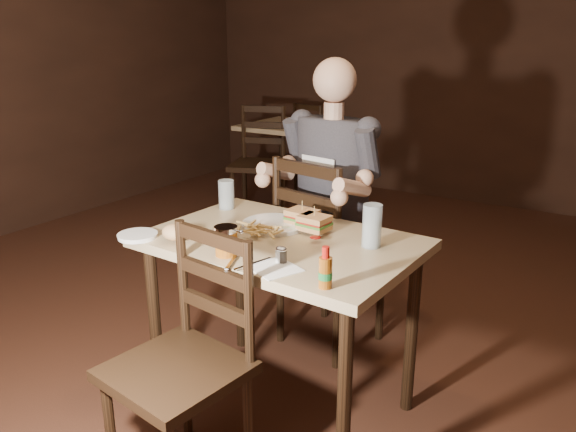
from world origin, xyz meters
The scene contains 24 objects.
room_shell centered at (0.00, 0.00, 1.40)m, with size 7.00×7.00×7.00m.
main_table centered at (0.11, -0.19, 0.67)m, with size 1.10×0.76×0.77m.
bg_table centered at (-1.49, 2.50, 0.68)m, with size 0.80×0.80×0.77m.
chair_far centered at (0.03, 0.41, 0.50)m, with size 0.46×0.50×0.99m, color black, non-canonical shape.
chair_near centered at (0.05, -0.75, 0.45)m, with size 0.42×0.46×0.91m, color black, non-canonical shape.
bg_chair_far centered at (-1.49, 3.05, 0.46)m, with size 0.42×0.46×0.92m, color black, non-canonical shape.
bg_chair_near centered at (-1.49, 1.95, 0.49)m, with size 0.45×0.49×0.97m, color black, non-canonical shape.
diner centered at (0.02, 0.36, 0.98)m, with size 0.54×0.42×0.94m, color #36343A, non-canonical shape.
dinner_plate centered at (0.01, -0.09, 0.78)m, with size 0.26×0.26×0.01m, color white.
sandwich_left centered at (0.11, -0.02, 0.84)m, with size 0.12×0.10×0.10m, color tan, non-canonical shape.
sandwich_right centered at (0.19, -0.07, 0.84)m, with size 0.12×0.10×0.10m, color tan, non-canonical shape.
fries_pile centered at (0.03, -0.21, 0.80)m, with size 0.25×0.17×0.04m, color tan, non-canonical shape.
ketchup_dollop centered at (0.25, -0.16, 0.79)m, with size 0.04×0.04×0.01m, color maroon.
glass_left centered at (-0.33, 0.02, 0.84)m, with size 0.07×0.07×0.13m, color silver.
glass_right centered at (0.45, -0.08, 0.85)m, with size 0.07×0.07×0.17m, color silver.
hot_sauce centered at (0.48, -0.51, 0.84)m, with size 0.04×0.04×0.14m, color #88450F, non-canonical shape.
salt_shaker centered at (0.25, -0.41, 0.80)m, with size 0.03×0.03×0.06m, color white, non-canonical shape.
pepper_shaker centered at (0.26, -0.40, 0.80)m, with size 0.03×0.03×0.06m, color #38332D, non-canonical shape.
syrup_dispenser centered at (0.04, -0.45, 0.83)m, with size 0.09×0.09×0.11m, color #88450F, non-canonical shape.
napkin centered at (0.26, -0.46, 0.77)m, with size 0.16×0.15×0.00m, color white.
knife centered at (0.09, -0.47, 0.78)m, with size 0.01×0.21×0.01m, color silver.
fork centered at (0.18, -0.48, 0.78)m, with size 0.01×0.16×0.01m, color silver.
side_plate centered at (-0.38, -0.49, 0.78)m, with size 0.15×0.15×0.01m, color white.
bread_roll centered at (-0.21, -0.45, 0.81)m, with size 0.11×0.09×0.06m, color tan.
Camera 1 is at (1.25, -1.96, 1.53)m, focal length 35.00 mm.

